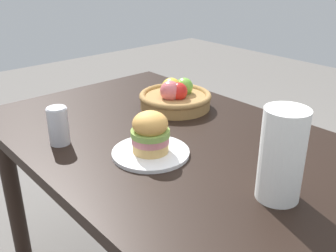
{
  "coord_description": "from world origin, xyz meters",
  "views": [
    {
      "loc": [
        0.88,
        -0.79,
        1.31
      ],
      "look_at": [
        0.02,
        -0.04,
        0.81
      ],
      "focal_mm": 41.56,
      "sensor_mm": 36.0,
      "label": 1
    }
  ],
  "objects_px": {
    "plate": "(151,153)",
    "paper_towel_roll": "(282,155)",
    "soda_can": "(58,126)",
    "sandwich": "(150,132)",
    "fruit_basket": "(175,97)"
  },
  "relations": [
    {
      "from": "soda_can",
      "to": "paper_towel_roll",
      "type": "relative_size",
      "value": 0.53
    },
    {
      "from": "sandwich",
      "to": "soda_can",
      "type": "xyz_separation_m",
      "value": [
        -0.26,
        -0.17,
        -0.01
      ]
    },
    {
      "from": "fruit_basket",
      "to": "soda_can",
      "type": "bearing_deg",
      "value": -90.29
    },
    {
      "from": "plate",
      "to": "sandwich",
      "type": "bearing_deg",
      "value": 0.0
    },
    {
      "from": "plate",
      "to": "paper_towel_roll",
      "type": "xyz_separation_m",
      "value": [
        0.39,
        0.1,
        0.11
      ]
    },
    {
      "from": "soda_can",
      "to": "paper_towel_roll",
      "type": "bearing_deg",
      "value": 22.79
    },
    {
      "from": "fruit_basket",
      "to": "sandwich",
      "type": "bearing_deg",
      "value": -52.52
    },
    {
      "from": "plate",
      "to": "fruit_basket",
      "type": "height_order",
      "value": "fruit_basket"
    },
    {
      "from": "plate",
      "to": "paper_towel_roll",
      "type": "bearing_deg",
      "value": 13.92
    },
    {
      "from": "paper_towel_roll",
      "to": "fruit_basket",
      "type": "bearing_deg",
      "value": 160.14
    },
    {
      "from": "soda_can",
      "to": "sandwich",
      "type": "bearing_deg",
      "value": 34.38
    },
    {
      "from": "fruit_basket",
      "to": "paper_towel_roll",
      "type": "bearing_deg",
      "value": -19.86
    },
    {
      "from": "paper_towel_roll",
      "to": "plate",
      "type": "bearing_deg",
      "value": -166.08
    },
    {
      "from": "soda_can",
      "to": "fruit_basket",
      "type": "xyz_separation_m",
      "value": [
        0.0,
        0.5,
        -0.02
      ]
    },
    {
      "from": "sandwich",
      "to": "soda_can",
      "type": "distance_m",
      "value": 0.31
    }
  ]
}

